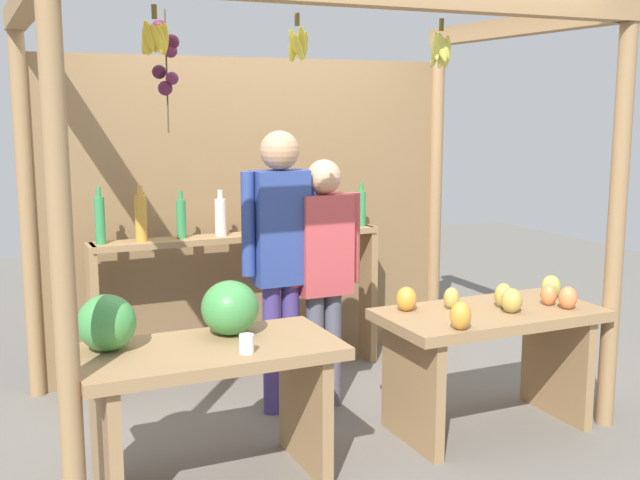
{
  "coord_description": "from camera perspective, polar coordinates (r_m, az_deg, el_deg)",
  "views": [
    {
      "loc": [
        -1.84,
        -4.25,
        1.85
      ],
      "look_at": [
        0.0,
        -0.19,
        1.09
      ],
      "focal_mm": 44.19,
      "sensor_mm": 36.0,
      "label": 1
    }
  ],
  "objects": [
    {
      "name": "fruit_counter_right",
      "position": [
        4.62,
        12.2,
        -6.99
      ],
      "size": [
        1.26,
        0.65,
        0.86
      ],
      "color": "#99754C",
      "rests_on": "ground"
    },
    {
      "name": "vendor_man",
      "position": [
        4.67,
        -2.88,
        -0.37
      ],
      "size": [
        0.48,
        0.23,
        1.71
      ],
      "rotation": [
        0.0,
        0.0,
        0.05
      ],
      "color": "#45357E",
      "rests_on": "ground"
    },
    {
      "name": "vendor_woman",
      "position": [
        4.77,
        0.3,
        -1.61
      ],
      "size": [
        0.48,
        0.21,
        1.54
      ],
      "rotation": [
        0.0,
        0.0,
        0.16
      ],
      "color": "#565767",
      "rests_on": "ground"
    },
    {
      "name": "bottle_shelf_unit",
      "position": [
        5.32,
        -5.81,
        -1.56
      ],
      "size": [
        2.0,
        0.22,
        1.36
      ],
      "color": "#99754C",
      "rests_on": "ground"
    },
    {
      "name": "ground_plane",
      "position": [
        4.98,
        -0.91,
        -12.08
      ],
      "size": [
        12.0,
        12.0,
        0.0
      ],
      "primitive_type": "plane",
      "color": "slate",
      "rests_on": "ground"
    },
    {
      "name": "market_stall",
      "position": [
        5.05,
        -3.01,
        4.62
      ],
      "size": [
        3.12,
        1.99,
        2.42
      ],
      "color": "#99754C",
      "rests_on": "ground"
    },
    {
      "name": "fruit_counter_left",
      "position": [
        3.92,
        -8.79,
        -8.79
      ],
      "size": [
        1.26,
        0.66,
        0.98
      ],
      "color": "#99754C",
      "rests_on": "ground"
    }
  ]
}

